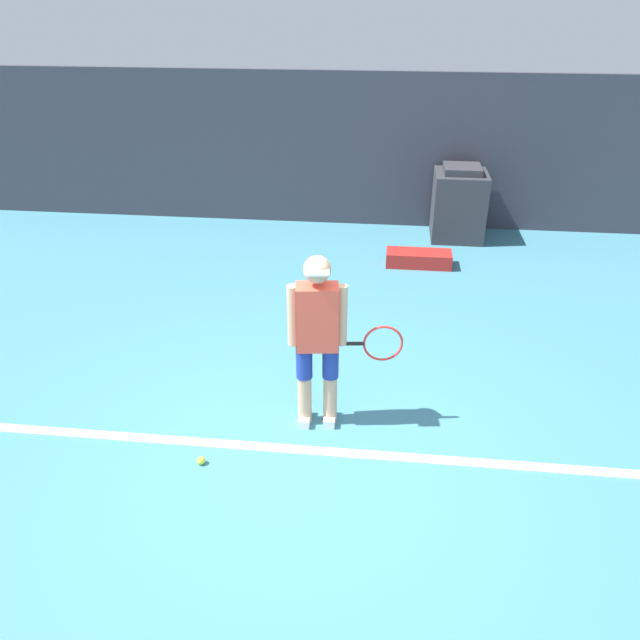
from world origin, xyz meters
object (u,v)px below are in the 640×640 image
object	(u,v)px
covered_chair	(459,204)
equipment_bag	(419,259)
tennis_player	(319,336)
tennis_ball	(201,460)

from	to	relation	value
covered_chair	equipment_bag	world-z (taller)	covered_chair
tennis_player	equipment_bag	size ratio (longest dim) A/B	1.79
tennis_ball	equipment_bag	world-z (taller)	equipment_bag
tennis_player	equipment_bag	world-z (taller)	tennis_player
equipment_bag	covered_chair	bearing A→B (deg)	62.90
tennis_player	tennis_ball	size ratio (longest dim) A/B	23.12
tennis_ball	equipment_bag	distance (m)	4.61
equipment_bag	tennis_ball	bearing A→B (deg)	-113.56
tennis_ball	covered_chair	world-z (taller)	covered_chair
tennis_player	covered_chair	xyz separation A→B (m)	(1.55, 4.71, -0.35)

